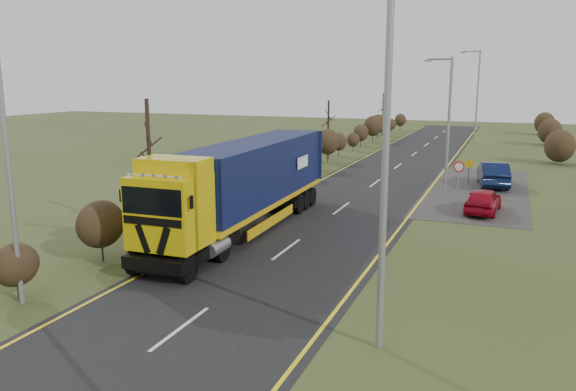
# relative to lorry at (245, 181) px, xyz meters

# --- Properties ---
(ground) EXTENTS (160.00, 160.00, 0.00)m
(ground) POSITION_rel_lorry_xyz_m (2.80, -5.97, -2.36)
(ground) COLOR #353F1B
(ground) RESTS_ON ground
(road) EXTENTS (8.00, 120.00, 0.02)m
(road) POSITION_rel_lorry_xyz_m (2.80, 4.03, -2.35)
(road) COLOR black
(road) RESTS_ON ground
(layby) EXTENTS (6.00, 18.00, 0.02)m
(layby) POSITION_rel_lorry_xyz_m (9.30, 14.03, -2.35)
(layby) COLOR #2E2C29
(layby) RESTS_ON ground
(lane_markings) EXTENTS (7.52, 116.00, 0.01)m
(lane_markings) POSITION_rel_lorry_xyz_m (2.80, 3.72, -2.33)
(lane_markings) COLOR yellow
(lane_markings) RESTS_ON road
(hedgerow) EXTENTS (2.24, 102.04, 6.05)m
(hedgerow) POSITION_rel_lorry_xyz_m (-3.20, 1.92, -0.74)
(hedgerow) COLOR black
(hedgerow) RESTS_ON ground
(lorry) EXTENTS (2.91, 14.96, 4.15)m
(lorry) POSITION_rel_lorry_xyz_m (0.00, 0.00, 0.00)
(lorry) COLOR black
(lorry) RESTS_ON ground
(car_red_hatchback) EXTENTS (1.90, 3.99, 1.32)m
(car_red_hatchback) POSITION_rel_lorry_xyz_m (9.94, 7.85, -1.70)
(car_red_hatchback) COLOR maroon
(car_red_hatchback) RESTS_ON ground
(car_blue_sedan) EXTENTS (2.29, 4.97, 1.58)m
(car_blue_sedan) POSITION_rel_lorry_xyz_m (10.15, 15.89, -1.57)
(car_blue_sedan) COLOR #091434
(car_blue_sedan) RESTS_ON ground
(streetlight_near) EXTENTS (2.14, 0.20, 10.09)m
(streetlight_near) POSITION_rel_lorry_xyz_m (8.07, -9.00, 3.24)
(streetlight_near) COLOR gray
(streetlight_near) RESTS_ON ground
(streetlight_mid) EXTENTS (1.75, 0.18, 8.19)m
(streetlight_mid) POSITION_rel_lorry_xyz_m (7.31, 13.51, 2.13)
(streetlight_mid) COLOR gray
(streetlight_mid) RESTS_ON ground
(streetlight_far) EXTENTS (2.09, 0.20, 9.86)m
(streetlight_far) POSITION_rel_lorry_xyz_m (7.27, 41.37, 3.10)
(streetlight_far) COLOR gray
(streetlight_far) RESTS_ON ground
(left_pole) EXTENTS (0.16, 0.16, 10.57)m
(left_pole) POSITION_rel_lorry_xyz_m (-2.83, -10.21, 2.93)
(left_pole) COLOR gray
(left_pole) RESTS_ON ground
(speed_sign) EXTENTS (0.62, 0.10, 2.26)m
(speed_sign) POSITION_rel_lorry_xyz_m (8.40, 10.65, -0.78)
(speed_sign) COLOR gray
(speed_sign) RESTS_ON ground
(warning_board) EXTENTS (0.66, 0.11, 1.73)m
(warning_board) POSITION_rel_lorry_xyz_m (8.60, 15.97, -1.32)
(warning_board) COLOR gray
(warning_board) RESTS_ON ground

